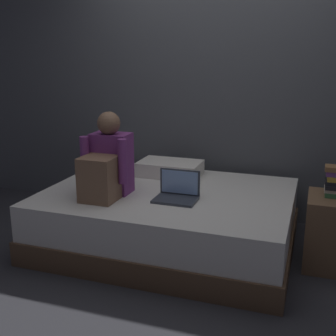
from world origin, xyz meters
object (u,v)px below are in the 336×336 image
(laptop, at_px, (177,193))
(bed, at_px, (168,219))
(person_sitting, at_px, (107,165))
(pillow, at_px, (170,168))
(nightstand, at_px, (336,233))

(laptop, bearing_deg, bed, 126.82)
(laptop, bearing_deg, person_sitting, -171.32)
(bed, height_order, pillow, pillow)
(nightstand, distance_m, person_sitting, 1.80)
(nightstand, distance_m, pillow, 1.52)
(person_sitting, bearing_deg, nightstand, 10.24)
(bed, relative_size, laptop, 6.25)
(bed, xyz_separation_m, pillow, (-0.14, 0.45, 0.30))
(bed, bearing_deg, laptop, -53.18)
(bed, xyz_separation_m, nightstand, (1.30, 0.05, 0.04))
(person_sitting, height_order, laptop, person_sitting)
(nightstand, bearing_deg, bed, -177.68)
(person_sitting, distance_m, laptop, 0.59)
(laptop, distance_m, pillow, 0.68)
(nightstand, relative_size, person_sitting, 0.83)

